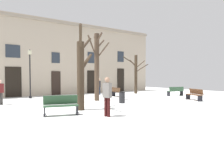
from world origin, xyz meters
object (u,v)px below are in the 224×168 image
bench_near_center_tree (61,105)px  person_by_shop_door (100,86)px  tree_left_of_center (97,65)px  bench_far_corner (176,91)px  tree_center (136,73)px  person_near_bench (0,91)px  litter_bin (122,97)px  bench_near_lamp (117,92)px  person_crossing_plaza (107,94)px  bench_by_litter_bin (194,95)px  streetlamp (30,69)px  tree_near_facade (81,72)px

bench_near_center_tree → person_by_shop_door: size_ratio=1.04×
tree_left_of_center → bench_far_corner: (7.94, -0.99, -2.26)m
tree_left_of_center → tree_center: bearing=25.4°
tree_left_of_center → person_near_bench: 6.74m
litter_bin → bench_far_corner: 7.40m
tree_center → litter_bin: 8.28m
litter_bin → person_by_shop_door: size_ratio=0.48×
litter_bin → bench_near_center_tree: size_ratio=0.46×
litter_bin → bench_far_corner: size_ratio=0.46×
litter_bin → bench_near_lamp: bearing=58.8°
bench_far_corner → person_crossing_plaza: person_crossing_plaza is taller
litter_bin → person_by_shop_door: (2.22, 6.58, 0.49)m
bench_by_litter_bin → bench_near_center_tree: 10.60m
streetlamp → tree_left_of_center: bearing=-50.3°
bench_near_center_tree → person_near_bench: bearing=124.3°
tree_near_facade → bench_near_lamp: 7.49m
tree_center → tree_near_facade: bearing=-146.2°
tree_near_facade → tree_left_of_center: 4.41m
tree_near_facade → bench_near_center_tree: size_ratio=2.64×
bench_near_lamp → bench_near_center_tree: 9.08m
tree_near_facade → streetlamp: size_ratio=1.09×
bench_by_litter_bin → litter_bin: bearing=-89.5°
litter_bin → person_by_shop_door: person_by_shop_door is taller
tree_center → person_near_bench: tree_center is taller
bench_near_lamp → person_near_bench: person_near_bench is taller
person_by_shop_door → person_crossing_plaza: 11.47m
bench_near_center_tree → person_by_shop_door: (7.31, 8.48, 0.40)m
bench_by_litter_bin → bench_near_lamp: size_ratio=0.89×
streetlamp → bench_far_corner: 13.07m
litter_bin → person_near_bench: 7.93m
tree_center → person_crossing_plaza: 12.97m
bench_by_litter_bin → bench_near_lamp: bearing=-129.0°
person_by_shop_door → person_crossing_plaza: size_ratio=0.89×
streetlamp → person_crossing_plaza: 10.31m
tree_near_facade → litter_bin: tree_near_facade is taller
person_crossing_plaza → litter_bin: bearing=119.4°
tree_center → bench_far_corner: (1.29, -4.15, -1.72)m
person_by_shop_door → person_near_bench: 9.59m
litter_bin → person_crossing_plaza: person_crossing_plaza is taller
person_by_shop_door → person_crossing_plaza: person_crossing_plaza is taller
bench_near_lamp → tree_near_facade: bearing=136.6°
litter_bin → bench_near_lamp: (2.16, 3.56, 0.06)m
tree_center → person_by_shop_door: bearing=163.0°
bench_near_lamp → person_crossing_plaza: (-5.62, -6.95, 0.56)m
litter_bin → person_crossing_plaza: (-3.46, -3.39, 0.63)m
tree_left_of_center → bench_by_litter_bin: tree_left_of_center is taller
tree_left_of_center → litter_bin: bearing=-74.0°
streetlamp → person_crossing_plaza: bearing=-84.7°
tree_near_facade → streetlamp: (-0.83, 7.77, 0.38)m
person_near_bench → person_crossing_plaza: bearing=-97.5°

